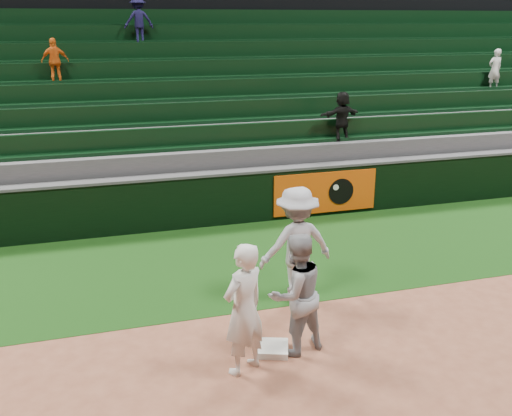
% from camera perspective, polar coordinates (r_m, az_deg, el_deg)
% --- Properties ---
extents(ground, '(70.00, 70.00, 0.00)m').
position_cam_1_polar(ground, '(8.74, 1.28, -13.02)').
color(ground, brown).
rests_on(ground, ground).
extents(foul_grass, '(36.00, 4.20, 0.01)m').
position_cam_1_polar(foul_grass, '(11.32, -3.31, -5.38)').
color(foul_grass, black).
rests_on(foul_grass, ground).
extents(first_base, '(0.56, 0.56, 0.10)m').
position_cam_1_polar(first_base, '(8.44, 1.68, -13.88)').
color(first_base, white).
rests_on(first_base, ground).
extents(first_baseman, '(0.81, 0.72, 1.85)m').
position_cam_1_polar(first_baseman, '(7.61, -1.24, -10.09)').
color(first_baseman, silver).
rests_on(first_baseman, ground).
extents(baserunner, '(1.02, 0.89, 1.79)m').
position_cam_1_polar(baserunner, '(8.09, 3.99, -8.57)').
color(baserunner, '#909399').
rests_on(baserunner, ground).
extents(base_coach, '(1.33, 0.83, 1.97)m').
position_cam_1_polar(base_coach, '(9.51, 4.08, -3.65)').
color(base_coach, '#A2A6B0').
rests_on(base_coach, foul_grass).
extents(field_wall, '(36.00, 0.45, 1.25)m').
position_cam_1_polar(field_wall, '(13.12, -5.43, 0.88)').
color(field_wall, black).
rests_on(field_wall, ground).
extents(stadium_seating, '(36.00, 5.95, 5.17)m').
position_cam_1_polar(stadium_seating, '(16.49, -8.18, 8.19)').
color(stadium_seating, '#3E3D40').
rests_on(stadium_seating, ground).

